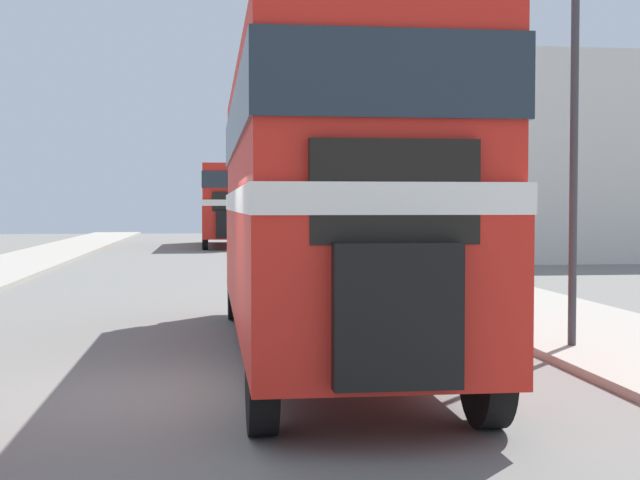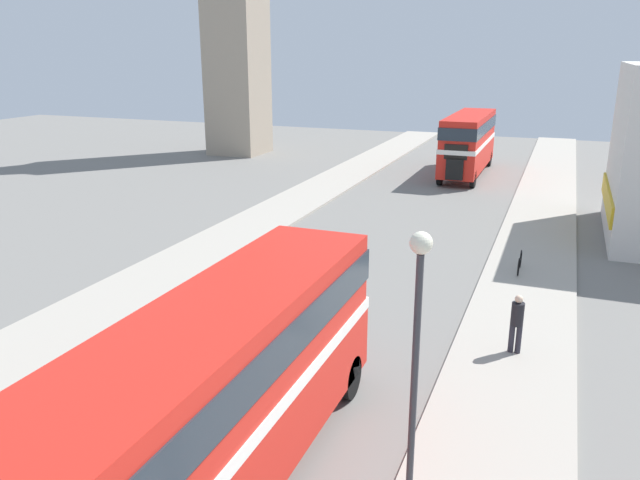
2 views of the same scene
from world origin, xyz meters
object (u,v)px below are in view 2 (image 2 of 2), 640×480
at_px(bicycle_on_pavement, 520,263).
at_px(bus_distant, 468,139).
at_px(double_decker_bus, 224,383).
at_px(street_lamp, 416,352).
at_px(pedestrian_walking, 517,320).

bearing_deg(bicycle_on_pavement, bus_distant, 104.49).
relative_size(double_decker_bus, street_lamp, 1.85).
bearing_deg(bus_distant, double_decker_bus, -88.81).
bearing_deg(double_decker_bus, street_lamp, -3.91).
xyz_separation_m(double_decker_bus, bicycle_on_pavement, (4.45, 15.50, -1.99)).
bearing_deg(bus_distant, bicycle_on_pavement, -75.51).
relative_size(pedestrian_walking, bicycle_on_pavement, 1.02).
height_order(bus_distant, pedestrian_walking, bus_distant).
xyz_separation_m(bicycle_on_pavement, street_lamp, (-0.71, -15.76, 3.47)).
bearing_deg(double_decker_bus, bicycle_on_pavement, 73.97).
xyz_separation_m(double_decker_bus, pedestrian_walking, (4.87, 8.20, -1.34)).
height_order(double_decker_bus, bus_distant, bus_distant).
bearing_deg(double_decker_bus, bus_distant, 91.19).
relative_size(double_decker_bus, pedestrian_walking, 6.05).
relative_size(double_decker_bus, bus_distant, 1.03).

